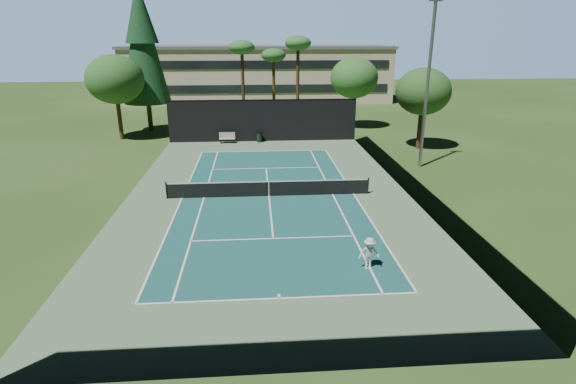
# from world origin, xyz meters

# --- Properties ---
(ground) EXTENTS (160.00, 160.00, 0.00)m
(ground) POSITION_xyz_m (0.00, 0.00, 0.00)
(ground) COLOR #2E4B1C
(ground) RESTS_ON ground
(apron_slab) EXTENTS (18.00, 32.00, 0.01)m
(apron_slab) POSITION_xyz_m (0.00, 0.00, 0.01)
(apron_slab) COLOR #5A7B56
(apron_slab) RESTS_ON ground
(court_surface) EXTENTS (10.97, 23.77, 0.01)m
(court_surface) POSITION_xyz_m (0.00, 0.00, 0.01)
(court_surface) COLOR #1A5550
(court_surface) RESTS_ON ground
(court_lines) EXTENTS (11.07, 23.87, 0.01)m
(court_lines) POSITION_xyz_m (0.00, 0.00, 0.02)
(court_lines) COLOR white
(court_lines) RESTS_ON ground
(tennis_net) EXTENTS (12.90, 0.10, 1.10)m
(tennis_net) POSITION_xyz_m (0.00, 0.00, 0.56)
(tennis_net) COLOR black
(tennis_net) RESTS_ON ground
(fence) EXTENTS (18.04, 32.05, 4.03)m
(fence) POSITION_xyz_m (0.00, 0.06, 2.01)
(fence) COLOR black
(fence) RESTS_ON ground
(player) EXTENTS (0.95, 0.56, 1.46)m
(player) POSITION_xyz_m (4.05, -9.74, 0.73)
(player) COLOR silver
(player) RESTS_ON ground
(tennis_ball_a) EXTENTS (0.07, 0.07, 0.07)m
(tennis_ball_a) POSITION_xyz_m (-5.79, -9.52, 0.03)
(tennis_ball_a) COLOR #E6EF36
(tennis_ball_a) RESTS_ON ground
(tennis_ball_b) EXTENTS (0.08, 0.08, 0.08)m
(tennis_ball_b) POSITION_xyz_m (-0.42, 3.88, 0.04)
(tennis_ball_b) COLOR yellow
(tennis_ball_b) RESTS_ON ground
(tennis_ball_c) EXTENTS (0.06, 0.06, 0.06)m
(tennis_ball_c) POSITION_xyz_m (1.52, 4.57, 0.03)
(tennis_ball_c) COLOR #BECE2E
(tennis_ball_c) RESTS_ON ground
(tennis_ball_d) EXTENTS (0.07, 0.07, 0.07)m
(tennis_ball_d) POSITION_xyz_m (-2.70, 4.35, 0.04)
(tennis_ball_d) COLOR #B8D430
(tennis_ball_d) RESTS_ON ground
(park_bench) EXTENTS (1.50, 0.45, 1.02)m
(park_bench) POSITION_xyz_m (-3.46, 15.42, 0.55)
(park_bench) COLOR beige
(park_bench) RESTS_ON ground
(trash_bin) EXTENTS (0.56, 0.56, 0.95)m
(trash_bin) POSITION_xyz_m (-0.39, 15.60, 0.48)
(trash_bin) COLOR black
(trash_bin) RESTS_ON ground
(pine_tree) EXTENTS (4.80, 4.80, 15.00)m
(pine_tree) POSITION_xyz_m (-12.00, 22.00, 9.55)
(pine_tree) COLOR #47301E
(pine_tree) RESTS_ON ground
(palm_a) EXTENTS (2.80, 2.80, 9.32)m
(palm_a) POSITION_xyz_m (-2.00, 24.00, 8.19)
(palm_a) COLOR #3F291B
(palm_a) RESTS_ON ground
(palm_b) EXTENTS (2.80, 2.80, 8.42)m
(palm_b) POSITION_xyz_m (1.50, 26.00, 7.36)
(palm_b) COLOR #46321E
(palm_b) RESTS_ON ground
(palm_c) EXTENTS (2.80, 2.80, 9.77)m
(palm_c) POSITION_xyz_m (4.00, 23.00, 8.60)
(palm_c) COLOR #3F2B1B
(palm_c) RESTS_ON ground
(decid_tree_a) EXTENTS (5.12, 5.12, 7.62)m
(decid_tree_a) POSITION_xyz_m (10.00, 22.00, 5.42)
(decid_tree_a) COLOR #4C3120
(decid_tree_a) RESTS_ON ground
(decid_tree_b) EXTENTS (4.80, 4.80, 7.14)m
(decid_tree_b) POSITION_xyz_m (14.00, 12.00, 5.08)
(decid_tree_b) COLOR #452D1D
(decid_tree_b) RESTS_ON ground
(decid_tree_c) EXTENTS (5.44, 5.44, 8.09)m
(decid_tree_c) POSITION_xyz_m (-14.00, 18.00, 5.76)
(decid_tree_c) COLOR #4A351F
(decid_tree_c) RESTS_ON ground
(campus_building) EXTENTS (40.50, 12.50, 8.30)m
(campus_building) POSITION_xyz_m (0.00, 45.98, 4.21)
(campus_building) COLOR beige
(campus_building) RESTS_ON ground
(light_pole) EXTENTS (0.90, 0.25, 12.22)m
(light_pole) POSITION_xyz_m (12.00, 6.00, 6.46)
(light_pole) COLOR gray
(light_pole) RESTS_ON ground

